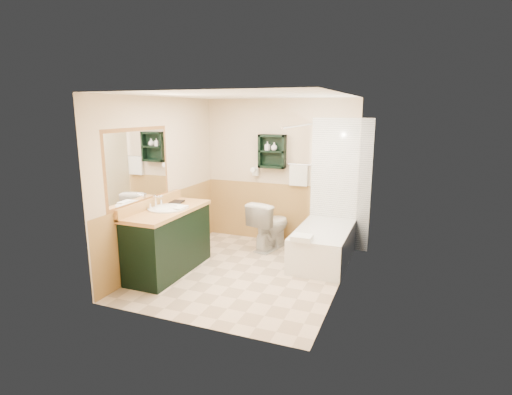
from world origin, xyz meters
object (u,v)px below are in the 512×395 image
object	(u,v)px
wall_shelf	(272,151)
soap_bottle_a	(267,148)
toilet	(270,225)
vanity_book	(171,195)
soap_bottle_b	(274,147)
bathtub	(324,244)
vanity	(169,241)
hair_dryer	(256,171)

from	to	relation	value
wall_shelf	soap_bottle_a	world-z (taller)	wall_shelf
toilet	soap_bottle_a	bearing A→B (deg)	-48.76
vanity_book	soap_bottle_b	distance (m)	1.88
bathtub	soap_bottle_a	size ratio (longest dim) A/B	10.42
vanity	toilet	distance (m)	1.72
vanity	soap_bottle_b	bearing A→B (deg)	61.94
wall_shelf	vanity	xyz separation A→B (m)	(-0.89, -1.75, -1.10)
hair_dryer	soap_bottle_b	bearing A→B (deg)	-5.09
soap_bottle_b	vanity_book	bearing A→B (deg)	-128.05
soap_bottle_a	vanity_book	bearing A→B (deg)	-124.99
wall_shelf	soap_bottle_a	xyz separation A→B (m)	(-0.08, -0.01, 0.05)
soap_bottle_b	bathtub	bearing A→B (deg)	-29.33
toilet	soap_bottle_b	distance (m)	1.27
vanity_book	soap_bottle_a	size ratio (longest dim) A/B	1.64
hair_dryer	soap_bottle_a	size ratio (longest dim) A/B	1.67
hair_dryer	toilet	size ratio (longest dim) A/B	0.30
hair_dryer	toilet	distance (m)	0.97
toilet	vanity	bearing A→B (deg)	68.78
hair_dryer	vanity_book	bearing A→B (deg)	-117.97
hair_dryer	bathtub	distance (m)	1.73
toilet	vanity_book	world-z (taller)	vanity_book
wall_shelf	bathtub	xyz separation A→B (m)	(1.03, -0.56, -1.30)
bathtub	toilet	xyz separation A→B (m)	(-0.93, 0.22, 0.14)
vanity_book	soap_bottle_a	xyz separation A→B (m)	(0.98, 1.40, 0.58)
toilet	soap_bottle_a	xyz separation A→B (m)	(-0.18, 0.34, 1.21)
vanity	bathtub	size ratio (longest dim) A/B	0.95
soap_bottle_a	bathtub	bearing A→B (deg)	-26.69
vanity	soap_bottle_b	world-z (taller)	soap_bottle_b
bathtub	toilet	distance (m)	0.96
wall_shelf	toilet	world-z (taller)	wall_shelf
hair_dryer	vanity_book	world-z (taller)	hair_dryer
vanity_book	vanity	bearing A→B (deg)	-73.94
wall_shelf	soap_bottle_b	bearing A→B (deg)	-7.73
vanity	soap_bottle_b	xyz separation A→B (m)	(0.93, 1.75, 1.17)
bathtub	vanity_book	distance (m)	2.38
bathtub	soap_bottle_a	bearing A→B (deg)	153.31
vanity	toilet	bearing A→B (deg)	54.90
bathtub	wall_shelf	bearing A→B (deg)	151.34
bathtub	vanity_book	size ratio (longest dim) A/B	6.34
wall_shelf	vanity_book	size ratio (longest dim) A/B	2.33
bathtub	soap_bottle_b	bearing A→B (deg)	150.67
wall_shelf	vanity_book	distance (m)	1.84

